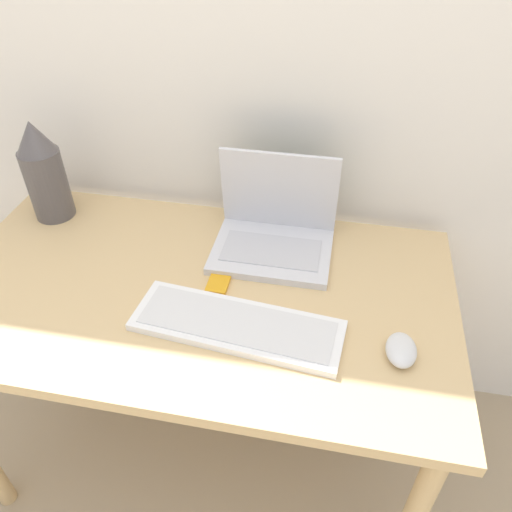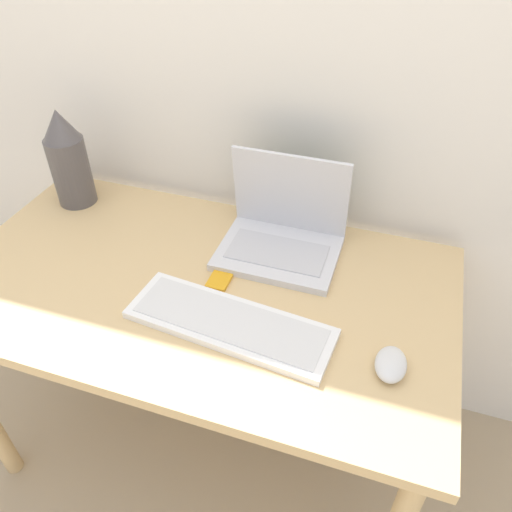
# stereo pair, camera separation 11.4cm
# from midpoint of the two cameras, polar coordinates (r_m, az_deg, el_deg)

# --- Properties ---
(wall_back) EXTENTS (6.00, 0.05, 2.50)m
(wall_back) POSITION_cam_midpoint_polar(r_m,az_deg,el_deg) (1.32, -6.05, 26.77)
(wall_back) COLOR white
(wall_back) RESTS_ON ground_plane
(desk) EXTENTS (1.24, 0.69, 0.71)m
(desk) POSITION_cam_midpoint_polar(r_m,az_deg,el_deg) (1.28, -9.13, -6.57)
(desk) COLOR tan
(desk) RESTS_ON ground_plane
(laptop) EXTENTS (0.30, 0.23, 0.25)m
(laptop) POSITION_cam_midpoint_polar(r_m,az_deg,el_deg) (1.29, -0.39, 2.92)
(laptop) COLOR silver
(laptop) RESTS_ON desk
(keyboard) EXTENTS (0.48, 0.19, 0.02)m
(keyboard) POSITION_cam_midpoint_polar(r_m,az_deg,el_deg) (1.11, -5.14, -8.03)
(keyboard) COLOR white
(keyboard) RESTS_ON desk
(mouse) EXTENTS (0.06, 0.09, 0.04)m
(mouse) POSITION_cam_midpoint_polar(r_m,az_deg,el_deg) (1.08, 13.34, -10.56)
(mouse) COLOR silver
(mouse) RESTS_ON desk
(vase) EXTENTS (0.11, 0.11, 0.29)m
(vase) POSITION_cam_midpoint_polar(r_m,az_deg,el_deg) (1.51, -25.15, 8.65)
(vase) COLOR #514C4C
(vase) RESTS_ON desk
(mp3_player) EXTENTS (0.05, 0.06, 0.01)m
(mp3_player) POSITION_cam_midpoint_polar(r_m,az_deg,el_deg) (1.22, -7.05, -3.35)
(mp3_player) COLOR orange
(mp3_player) RESTS_ON desk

